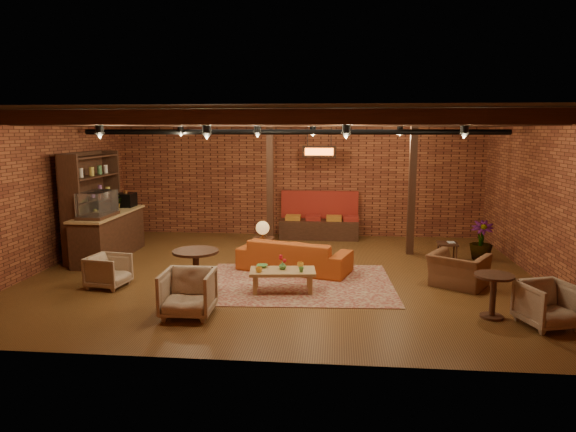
# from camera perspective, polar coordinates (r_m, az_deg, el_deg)

# --- Properties ---
(floor) EXTENTS (10.00, 10.00, 0.00)m
(floor) POSITION_cam_1_polar(r_m,az_deg,el_deg) (10.51, -0.55, -6.46)
(floor) COLOR #412510
(floor) RESTS_ON ground
(ceiling) EXTENTS (10.00, 8.00, 0.02)m
(ceiling) POSITION_cam_1_polar(r_m,az_deg,el_deg) (10.10, -0.57, 11.26)
(ceiling) COLOR black
(ceiling) RESTS_ON wall_back
(wall_back) EXTENTS (10.00, 0.02, 3.20)m
(wall_back) POSITION_cam_1_polar(r_m,az_deg,el_deg) (14.14, 1.14, 4.29)
(wall_back) COLOR maroon
(wall_back) RESTS_ON ground
(wall_front) EXTENTS (10.00, 0.02, 3.20)m
(wall_front) POSITION_cam_1_polar(r_m,az_deg,el_deg) (6.27, -4.39, -2.44)
(wall_front) COLOR maroon
(wall_front) RESTS_ON ground
(wall_left) EXTENTS (0.02, 8.00, 3.20)m
(wall_left) POSITION_cam_1_polar(r_m,az_deg,el_deg) (11.80, -25.50, 2.31)
(wall_left) COLOR maroon
(wall_left) RESTS_ON ground
(wall_right) EXTENTS (0.02, 8.00, 3.20)m
(wall_right) POSITION_cam_1_polar(r_m,az_deg,el_deg) (10.87, 26.68, 1.67)
(wall_right) COLOR maroon
(wall_right) RESTS_ON ground
(ceiling_beams) EXTENTS (9.80, 6.40, 0.22)m
(ceiling_beams) POSITION_cam_1_polar(r_m,az_deg,el_deg) (10.10, -0.57, 10.58)
(ceiling_beams) COLOR black
(ceiling_beams) RESTS_ON ceiling
(ceiling_pipe) EXTENTS (9.60, 0.12, 0.12)m
(ceiling_pipe) POSITION_cam_1_polar(r_m,az_deg,el_deg) (11.69, 0.26, 9.32)
(ceiling_pipe) COLOR black
(ceiling_pipe) RESTS_ON ceiling
(post_left) EXTENTS (0.16, 0.16, 3.20)m
(post_left) POSITION_cam_1_polar(r_m,az_deg,el_deg) (12.82, -2.01, 3.74)
(post_left) COLOR black
(post_left) RESTS_ON ground
(post_right) EXTENTS (0.16, 0.16, 3.20)m
(post_right) POSITION_cam_1_polar(r_m,az_deg,el_deg) (12.24, 13.62, 3.20)
(post_right) COLOR black
(post_right) RESTS_ON ground
(service_counter) EXTENTS (0.80, 2.50, 1.60)m
(service_counter) POSITION_cam_1_polar(r_m,az_deg,el_deg) (12.37, -19.29, -0.75)
(service_counter) COLOR black
(service_counter) RESTS_ON ground
(plant_counter) EXTENTS (0.35, 0.39, 0.30)m
(plant_counter) POSITION_cam_1_polar(r_m,az_deg,el_deg) (12.44, -18.59, 1.31)
(plant_counter) COLOR #337F33
(plant_counter) RESTS_ON service_counter
(shelving_hutch) EXTENTS (0.52, 2.00, 2.40)m
(shelving_hutch) POSITION_cam_1_polar(r_m,az_deg,el_deg) (12.57, -20.85, 1.16)
(shelving_hutch) COLOR black
(shelving_hutch) RESTS_ON ground
(banquette) EXTENTS (2.10, 0.70, 1.00)m
(banquette) POSITION_cam_1_polar(r_m,az_deg,el_deg) (13.81, 3.47, -0.46)
(banquette) COLOR maroon
(banquette) RESTS_ON ground
(service_sign) EXTENTS (0.86, 0.06, 0.30)m
(service_sign) POSITION_cam_1_polar(r_m,az_deg,el_deg) (13.16, 3.48, 7.16)
(service_sign) COLOR orange
(service_sign) RESTS_ON ceiling
(ceiling_spotlights) EXTENTS (6.40, 4.40, 0.28)m
(ceiling_spotlights) POSITION_cam_1_polar(r_m,az_deg,el_deg) (10.10, -0.57, 9.34)
(ceiling_spotlights) COLOR black
(ceiling_spotlights) RESTS_ON ceiling
(rug) EXTENTS (3.70, 2.91, 0.01)m
(rug) POSITION_cam_1_polar(r_m,az_deg,el_deg) (9.88, 1.19, -7.48)
(rug) COLOR maroon
(rug) RESTS_ON floor
(sofa) EXTENTS (2.46, 1.53, 0.67)m
(sofa) POSITION_cam_1_polar(r_m,az_deg,el_deg) (10.64, 0.71, -4.39)
(sofa) COLOR #A64417
(sofa) RESTS_ON floor
(coffee_table) EXTENTS (1.23, 0.71, 0.65)m
(coffee_table) POSITION_cam_1_polar(r_m,az_deg,el_deg) (9.32, -0.68, -6.26)
(coffee_table) COLOR #A87F4E
(coffee_table) RESTS_ON floor
(side_table_lamp) EXTENTS (0.48, 0.48, 0.94)m
(side_table_lamp) POSITION_cam_1_polar(r_m,az_deg,el_deg) (11.22, -2.84, -1.69)
(side_table_lamp) COLOR black
(side_table_lamp) RESTS_ON floor
(round_table_left) EXTENTS (0.80, 0.80, 0.83)m
(round_table_left) POSITION_cam_1_polar(r_m,az_deg,el_deg) (9.13, -10.19, -5.41)
(round_table_left) COLOR black
(round_table_left) RESTS_ON floor
(armchair_a) EXTENTS (0.71, 0.74, 0.68)m
(armchair_a) POSITION_cam_1_polar(r_m,az_deg,el_deg) (10.14, -19.33, -5.63)
(armchair_a) COLOR beige
(armchair_a) RESTS_ON floor
(armchair_b) EXTENTS (0.80, 0.75, 0.81)m
(armchair_b) POSITION_cam_1_polar(r_m,az_deg,el_deg) (8.29, -11.06, -8.16)
(armchair_b) COLOR beige
(armchair_b) RESTS_ON floor
(armchair_right) EXTENTS (1.16, 1.05, 0.85)m
(armchair_right) POSITION_cam_1_polar(r_m,az_deg,el_deg) (10.09, 18.43, -5.14)
(armchair_right) COLOR brown
(armchair_right) RESTS_ON floor
(side_table_book) EXTENTS (0.45, 0.45, 0.49)m
(side_table_book) POSITION_cam_1_polar(r_m,az_deg,el_deg) (11.71, 17.30, -3.02)
(side_table_book) COLOR black
(side_table_book) RESTS_ON floor
(round_table_right) EXTENTS (0.60, 0.60, 0.70)m
(round_table_right) POSITION_cam_1_polar(r_m,az_deg,el_deg) (8.63, 21.86, -7.53)
(round_table_right) COLOR black
(round_table_right) RESTS_ON floor
(armchair_far) EXTENTS (0.90, 0.87, 0.74)m
(armchair_far) POSITION_cam_1_polar(r_m,az_deg,el_deg) (8.62, 26.92, -8.57)
(armchair_far) COLOR beige
(armchair_far) RESTS_ON floor
(plant_tall) EXTENTS (1.80, 1.80, 2.65)m
(plant_tall) POSITION_cam_1_polar(r_m,az_deg,el_deg) (12.18, 20.92, 1.51)
(plant_tall) COLOR #4C7F4C
(plant_tall) RESTS_ON floor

